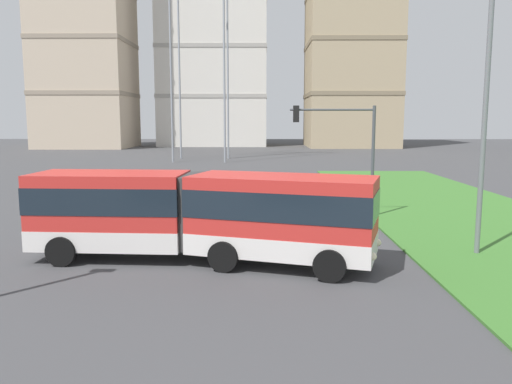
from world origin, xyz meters
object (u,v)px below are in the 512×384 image
(articulated_bus, at_px, (200,214))
(traffic_light_far_right, at_px, (344,140))
(apartment_tower_westcentre, at_px, (214,6))
(streetlight_median, at_px, (485,109))
(apartment_tower_centre, at_px, (352,21))
(car_silver_hatch, at_px, (131,198))
(apartment_tower_west, at_px, (83,18))

(articulated_bus, xyz_separation_m, traffic_light_far_right, (6.11, 7.99, 2.19))
(articulated_bus, bearing_deg, apartment_tower_westcentre, 94.73)
(articulated_bus, bearing_deg, streetlight_median, 5.42)
(articulated_bus, relative_size, traffic_light_far_right, 2.16)
(articulated_bus, bearing_deg, apartment_tower_centre, 76.83)
(streetlight_median, distance_m, apartment_tower_westcentre, 88.25)
(articulated_bus, height_order, traffic_light_far_right, traffic_light_far_right)
(articulated_bus, distance_m, streetlight_median, 10.49)
(car_silver_hatch, bearing_deg, apartment_tower_west, 110.28)
(streetlight_median, xyz_separation_m, apartment_tower_westcentre, (-16.86, 83.97, 21.26))
(car_silver_hatch, bearing_deg, traffic_light_far_right, -7.49)
(car_silver_hatch, bearing_deg, streetlight_median, -30.19)
(apartment_tower_westcentre, bearing_deg, apartment_tower_west, -153.84)
(traffic_light_far_right, height_order, apartment_tower_centre, apartment_tower_centre)
(apartment_tower_westcentre, distance_m, apartment_tower_centre, 26.51)
(articulated_bus, bearing_deg, traffic_light_far_right, 52.60)
(apartment_tower_westcentre, bearing_deg, streetlight_median, -78.65)
(car_silver_hatch, xyz_separation_m, traffic_light_far_right, (10.86, -1.43, 3.09))
(articulated_bus, xyz_separation_m, apartment_tower_centre, (18.23, 77.91, 20.80))
(articulated_bus, relative_size, apartment_tower_westcentre, 0.23)
(apartment_tower_west, distance_m, apartment_tower_westcentre, 24.50)
(car_silver_hatch, distance_m, apartment_tower_centre, 75.43)
(streetlight_median, distance_m, apartment_tower_centre, 79.34)
(streetlight_median, bearing_deg, apartment_tower_west, 117.73)
(traffic_light_far_right, height_order, apartment_tower_west, apartment_tower_west)
(apartment_tower_west, xyz_separation_m, apartment_tower_centre, (46.94, 3.65, 0.10))
(streetlight_median, height_order, apartment_tower_centre, apartment_tower_centre)
(streetlight_median, distance_m, apartment_tower_west, 84.60)
(apartment_tower_west, height_order, apartment_tower_centre, apartment_tower_centre)
(streetlight_median, relative_size, apartment_tower_west, 0.21)
(streetlight_median, relative_size, apartment_tower_centre, 0.21)
(articulated_bus, xyz_separation_m, streetlight_median, (9.83, 0.93, 3.53))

